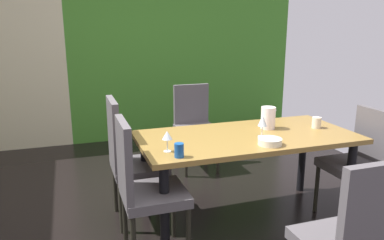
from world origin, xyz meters
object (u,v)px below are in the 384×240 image
chair_head_near (355,238)px  wine_glass_right (167,136)px  cup_north (179,150)px  chair_left_near (142,184)px  wine_glass_south (263,121)px  pitcher_corner (268,118)px  cup_near_shelf (317,123)px  chair_left_far (128,156)px  chair_right_near (360,158)px  serving_bowl_left (270,142)px  dining_table (247,145)px  chair_head_far (194,122)px

chair_head_near → wine_glass_right: (-0.71, 1.10, 0.31)m
cup_north → chair_left_near: bearing=167.4°
wine_glass_south → chair_left_near: bearing=-169.3°
wine_glass_south → pitcher_corner: (0.17, 0.21, -0.03)m
cup_near_shelf → cup_north: 1.40m
chair_head_near → cup_near_shelf: 1.49m
chair_left_far → chair_left_near: bearing=0.3°
chair_right_near → chair_left_far: size_ratio=0.90×
chair_left_far → serving_bowl_left: bearing=59.6°
serving_bowl_left → cup_near_shelf: cup_near_shelf is taller
chair_left_near → cup_near_shelf: 1.65m
chair_right_near → dining_table: bearing=73.1°
chair_head_near → pitcher_corner: size_ratio=5.26×
dining_table → serving_bowl_left: size_ratio=9.86×
chair_left_far → serving_bowl_left: 1.16m
dining_table → wine_glass_right: (-0.73, -0.20, 0.21)m
dining_table → cup_north: bearing=-153.8°
chair_right_near → wine_glass_south: chair_right_near is taller
serving_bowl_left → chair_right_near: bearing=0.8°
dining_table → chair_right_near: (0.93, -0.28, -0.12)m
chair_head_near → wine_glass_right: size_ratio=6.69×
wine_glass_south → serving_bowl_left: (-0.05, -0.21, -0.10)m
chair_head_far → chair_left_far: (-0.93, -1.01, 0.03)m
wine_glass_south → pitcher_corner: size_ratio=0.92×
wine_glass_south → cup_near_shelf: (0.59, 0.09, -0.08)m
chair_left_near → chair_left_far: bearing=-179.7°
cup_north → wine_glass_right: bearing=108.4°
cup_near_shelf → chair_left_near: bearing=-170.1°
chair_right_near → wine_glass_right: bearing=87.1°
chair_head_far → chair_head_near: 2.60m
chair_right_near → pitcher_corner: bearing=59.3°
chair_right_near → wine_glass_south: size_ratio=5.35×
wine_glass_right → cup_north: wine_glass_right is taller
dining_table → wine_glass_south: 0.25m
serving_bowl_left → pitcher_corner: bearing=62.3°
chair_right_near → serving_bowl_left: bearing=90.8°
dining_table → chair_left_far: 0.99m
dining_table → chair_head_far: (-0.02, 1.30, -0.12)m
cup_north → chair_left_far: bearing=112.3°
chair_head_far → cup_near_shelf: bearing=118.0°
chair_left_far → cup_near_shelf: 1.65m
chair_head_far → chair_left_far: chair_left_far is taller
chair_left_far → cup_north: size_ratio=10.86×
dining_table → pitcher_corner: bearing=24.5°
wine_glass_south → cup_north: 0.82m
chair_head_far → chair_head_near: chair_head_near is taller
chair_left_near → pitcher_corner: (1.20, 0.40, 0.28)m
dining_table → chair_head_near: (-0.03, -1.30, -0.10)m
chair_head_far → serving_bowl_left: 1.61m
chair_head_far → wine_glass_south: size_ratio=5.42×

